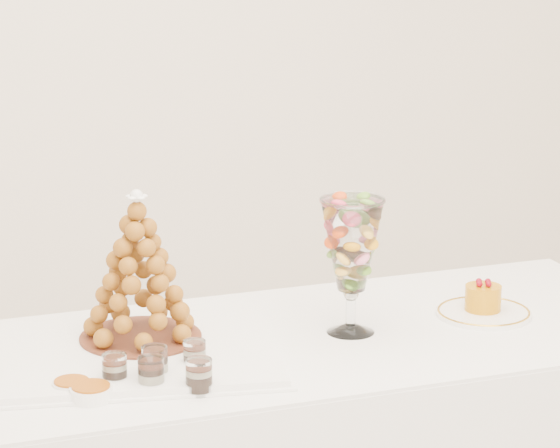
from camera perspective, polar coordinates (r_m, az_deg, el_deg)
name	(u,v)px	position (r m, az deg, el deg)	size (l,w,h in m)	color
lace_tray	(132,355)	(2.99, -6.38, -5.61)	(0.64, 0.48, 0.02)	white
macaron_vase	(352,247)	(3.08, 3.11, -0.98)	(0.15, 0.15, 0.32)	white
cake_plate	(484,313)	(3.29, 8.75, -3.81)	(0.23, 0.23, 0.01)	white
verrine_a	(115,370)	(2.84, -7.13, -6.26)	(0.05, 0.05, 0.07)	white
verrine_b	(155,364)	(2.85, -5.41, -6.01)	(0.06, 0.06, 0.08)	white
verrine_c	(195,355)	(2.91, -3.69, -5.65)	(0.05, 0.05, 0.07)	white
verrine_d	(151,374)	(2.80, -5.57, -6.45)	(0.06, 0.06, 0.07)	white
verrine_e	(199,376)	(2.78, -3.50, -6.56)	(0.06, 0.06, 0.08)	white
ramekin_back	(72,388)	(2.82, -8.95, -6.97)	(0.08, 0.08, 0.03)	white
ramekin_front	(91,393)	(2.78, -8.13, -7.22)	(0.09, 0.09, 0.03)	white
croquembouche	(139,267)	(3.00, -6.10, -1.86)	(0.28, 0.28, 0.35)	brown
mousse_cake	(483,297)	(3.29, 8.73, -3.14)	(0.09, 0.09, 0.08)	#C67C09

